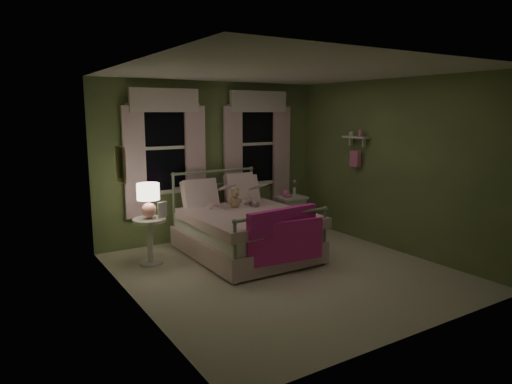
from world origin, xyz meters
TOP-DOWN VIEW (x-y plane):
  - room_shell at (0.00, 0.00)m, footprint 4.20×4.20m
  - bed at (-0.09, 0.91)m, footprint 1.58×2.04m
  - pink_throw at (-0.09, -0.10)m, footprint 1.10×0.25m
  - child_left at (-0.37, 1.35)m, footprint 0.28×0.20m
  - child_right at (0.19, 1.35)m, footprint 0.33×0.26m
  - book_left at (-0.37, 1.10)m, footprint 0.20×0.12m
  - book_right at (0.19, 1.10)m, footprint 0.21×0.13m
  - teddy_bear at (-0.09, 1.19)m, footprint 0.23×0.19m
  - nightstand_left at (-1.42, 1.25)m, footprint 0.46×0.46m
  - table_lamp at (-1.42, 1.25)m, footprint 0.31×0.31m
  - book_nightstand at (-1.32, 1.17)m, footprint 0.23×0.27m
  - nightstand_right at (1.23, 1.56)m, footprint 0.50×0.40m
  - pink_toy at (1.13, 1.56)m, footprint 0.14×0.19m
  - bud_vase at (1.35, 1.61)m, footprint 0.06×0.06m
  - window_left at (-0.85, 2.03)m, footprint 1.34×0.13m
  - window_right at (0.85, 2.03)m, footprint 1.34×0.13m
  - wall_shelf at (1.90, 0.70)m, footprint 0.15×0.50m
  - framed_picture at (-1.95, 0.60)m, footprint 0.03×0.32m

SIDE VIEW (x-z plane):
  - bed at x=-0.09m, z-range -0.22..0.97m
  - nightstand_left at x=-1.42m, z-range 0.09..0.74m
  - nightstand_right at x=1.23m, z-range 0.23..0.87m
  - pink_throw at x=-0.09m, z-range 0.26..0.96m
  - book_nightstand at x=-1.32m, z-range 0.65..0.67m
  - pink_toy at x=1.13m, z-range 0.64..0.78m
  - bud_vase at x=1.35m, z-range 0.65..0.93m
  - teddy_bear at x=-0.09m, z-range 0.64..0.95m
  - child_right at x=0.19m, z-range 0.57..1.24m
  - book_right at x=0.19m, z-range 0.79..1.05m
  - child_left at x=-0.37m, z-range 0.57..1.30m
  - table_lamp at x=-1.42m, z-range 0.72..1.19m
  - book_left at x=-0.37m, z-range 0.83..1.09m
  - room_shell at x=0.00m, z-range -0.80..3.40m
  - framed_picture at x=-1.95m, z-range 1.29..1.71m
  - wall_shelf at x=1.90m, z-range 1.22..1.82m
  - window_left at x=-0.85m, z-range 0.64..2.60m
  - window_right at x=0.85m, z-range 0.64..2.60m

